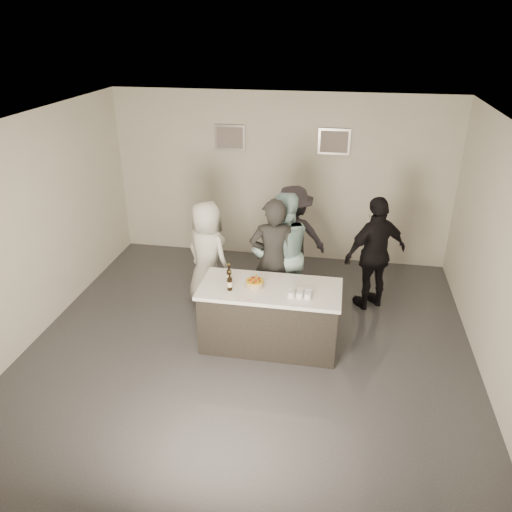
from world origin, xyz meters
name	(u,v)px	position (x,y,z in m)	size (l,w,h in m)	color
floor	(250,347)	(0.00, 0.00, 0.00)	(6.00, 6.00, 0.00)	#3D3D42
ceiling	(248,126)	(0.00, 0.00, 3.00)	(6.00, 6.00, 0.00)	white
wall_back	(281,179)	(0.00, 3.00, 1.50)	(6.00, 0.04, 3.00)	beige
wall_front	(170,421)	(0.00, -3.00, 1.50)	(6.00, 0.04, 3.00)	beige
wall_left	(29,231)	(-3.00, 0.00, 1.50)	(0.04, 6.00, 3.00)	beige
wall_right	(505,267)	(3.00, 0.00, 1.50)	(0.04, 6.00, 3.00)	beige
picture_left	(230,138)	(-0.90, 2.97, 2.20)	(0.54, 0.04, 0.44)	#B2B2B7
picture_right	(334,142)	(0.90, 2.97, 2.20)	(0.54, 0.04, 0.44)	#B2B2B7
bar_counter	(270,316)	(0.26, 0.11, 0.45)	(1.86, 0.86, 0.90)	white
cake	(255,284)	(0.05, 0.11, 0.94)	(0.24, 0.24, 0.07)	gold
beer_bottle_a	(229,273)	(-0.30, 0.16, 1.03)	(0.07, 0.07, 0.26)	black
beer_bottle_b	(230,281)	(-0.25, -0.04, 1.03)	(0.07, 0.07, 0.26)	black
tumbler_cluster	(300,293)	(0.66, -0.04, 0.94)	(0.30, 0.19, 0.08)	orange
candles	(244,299)	(-0.02, -0.24, 0.90)	(0.24, 0.08, 0.01)	pink
person_main_black	(273,261)	(0.19, 0.83, 0.94)	(0.68, 0.45, 1.87)	black
person_main_blue	(282,253)	(0.29, 1.09, 0.94)	(0.92, 0.71, 1.89)	#A2CFD4
person_guest_left	(207,255)	(-0.85, 1.06, 0.84)	(0.82, 0.53, 1.68)	silver
person_guest_right	(375,254)	(1.65, 1.42, 0.89)	(1.05, 0.44, 1.79)	black
person_guest_back	(292,238)	(0.36, 1.82, 0.87)	(1.13, 0.65, 1.75)	#29262D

